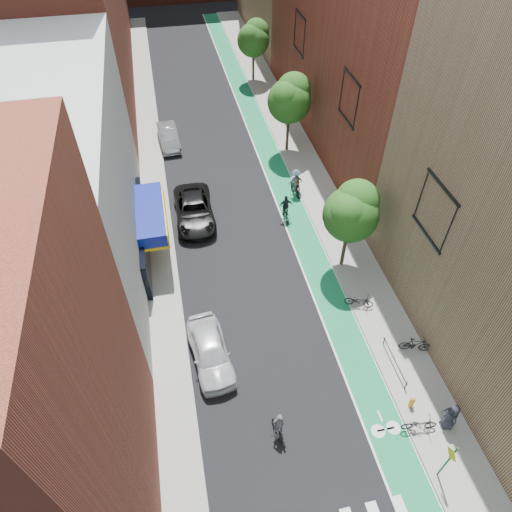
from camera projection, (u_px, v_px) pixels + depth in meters
ground at (302, 427)px, 22.49m from camera, size 160.00×160.00×0.00m
bike_lane at (264, 141)px, 40.84m from camera, size 2.00×68.00×0.01m
sidewalk_left at (151, 153)px, 39.32m from camera, size 2.00×68.00×0.15m
sidewalk_right at (291, 137)px, 41.16m from camera, size 3.00×68.00×0.15m
building_left_white at (57, 189)px, 26.14m from camera, size 8.00×20.00×12.00m
building_right_mid_red at (369, 0)px, 34.17m from camera, size 8.00×28.00×22.00m
tree_near at (352, 211)px, 26.84m from camera, size 3.40×3.36×6.42m
tree_mid at (290, 98)px, 36.24m from camera, size 3.55×3.53×6.74m
tree_far at (254, 38)px, 46.09m from camera, size 3.30×3.25×6.21m
sign_pole at (448, 460)px, 19.58m from camera, size 0.13×0.71×3.00m
parked_car_white at (210, 351)px, 24.56m from camera, size 2.40×5.02×1.65m
parked_car_black at (194, 210)px, 32.86m from camera, size 2.78×5.88×1.62m
parked_car_silver at (169, 137)px, 39.92m from camera, size 1.88×4.67×1.51m
cyclist_lead at (278, 429)px, 21.74m from camera, size 0.82×1.63×1.94m
cyclist_lane_near at (296, 186)px, 34.91m from camera, size 0.85×1.88×1.92m
cyclist_lane_mid at (286, 211)px, 32.87m from camera, size 1.01×1.80×2.06m
cyclist_lane_far at (296, 183)px, 34.81m from camera, size 1.22×1.72×2.15m
parked_bike_near at (419, 424)px, 21.96m from camera, size 1.82×0.87×0.92m
parked_bike_mid at (415, 345)px, 25.02m from camera, size 1.84×1.01×1.06m
parked_bike_far at (359, 301)px, 27.27m from camera, size 1.82×1.24×0.90m
pedestrian at (451, 416)px, 21.76m from camera, size 0.62×0.92×1.83m
fire_hydrant at (412, 402)px, 22.84m from camera, size 0.25×0.25×0.72m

